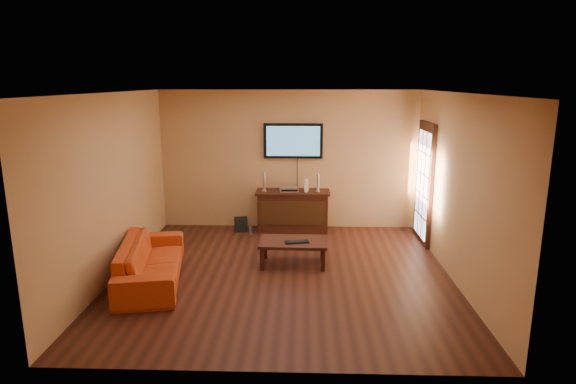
{
  "coord_description": "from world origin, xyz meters",
  "views": [
    {
      "loc": [
        0.3,
        -6.8,
        2.86
      ],
      "look_at": [
        0.05,
        0.8,
        1.1
      ],
      "focal_mm": 30.0,
      "sensor_mm": 36.0,
      "label": 1
    }
  ],
  "objects_px": {
    "subwoofer": "(241,224)",
    "keyboard": "(297,242)",
    "bottle": "(251,231)",
    "speaker_right": "(318,183)",
    "television": "(293,141)",
    "media_console": "(293,211)",
    "coffee_table": "(293,244)",
    "speaker_left": "(264,183)",
    "sofa": "(151,254)",
    "av_receiver": "(289,189)",
    "game_console": "(307,185)"
  },
  "relations": [
    {
      "from": "television",
      "to": "speaker_right",
      "type": "xyz_separation_m",
      "value": [
        0.48,
        -0.25,
        -0.78
      ]
    },
    {
      "from": "speaker_right",
      "to": "game_console",
      "type": "xyz_separation_m",
      "value": [
        -0.22,
        -0.0,
        -0.04
      ]
    },
    {
      "from": "media_console",
      "to": "coffee_table",
      "type": "distance_m",
      "value": 1.8
    },
    {
      "from": "speaker_left",
      "to": "keyboard",
      "type": "height_order",
      "value": "speaker_left"
    },
    {
      "from": "media_console",
      "to": "av_receiver",
      "type": "xyz_separation_m",
      "value": [
        -0.07,
        -0.01,
        0.43
      ]
    },
    {
      "from": "sofa",
      "to": "game_console",
      "type": "relative_size",
      "value": 8.57
    },
    {
      "from": "media_console",
      "to": "television",
      "type": "bearing_deg",
      "value": 90.0
    },
    {
      "from": "speaker_left",
      "to": "keyboard",
      "type": "bearing_deg",
      "value": -70.34
    },
    {
      "from": "television",
      "to": "coffee_table",
      "type": "xyz_separation_m",
      "value": [
        0.05,
        -2.03,
        -1.39
      ]
    },
    {
      "from": "media_console",
      "to": "sofa",
      "type": "height_order",
      "value": "sofa"
    },
    {
      "from": "speaker_right",
      "to": "keyboard",
      "type": "relative_size",
      "value": 0.86
    },
    {
      "from": "media_console",
      "to": "coffee_table",
      "type": "xyz_separation_m",
      "value": [
        0.05,
        -1.8,
        -0.05
      ]
    },
    {
      "from": "coffee_table",
      "to": "speaker_left",
      "type": "distance_m",
      "value": 1.97
    },
    {
      "from": "bottle",
      "to": "television",
      "type": "bearing_deg",
      "value": 38.82
    },
    {
      "from": "speaker_right",
      "to": "keyboard",
      "type": "xyz_separation_m",
      "value": [
        -0.37,
        -1.85,
        -0.54
      ]
    },
    {
      "from": "subwoofer",
      "to": "coffee_table",
      "type": "bearing_deg",
      "value": -69.64
    },
    {
      "from": "speaker_right",
      "to": "subwoofer",
      "type": "relative_size",
      "value": 1.38
    },
    {
      "from": "bottle",
      "to": "av_receiver",
      "type": "bearing_deg",
      "value": 28.75
    },
    {
      "from": "speaker_right",
      "to": "av_receiver",
      "type": "distance_m",
      "value": 0.57
    },
    {
      "from": "media_console",
      "to": "keyboard",
      "type": "xyz_separation_m",
      "value": [
        0.11,
        -1.88,
        0.01
      ]
    },
    {
      "from": "speaker_right",
      "to": "subwoofer",
      "type": "xyz_separation_m",
      "value": [
        -1.5,
        -0.02,
        -0.82
      ]
    },
    {
      "from": "av_receiver",
      "to": "subwoofer",
      "type": "distance_m",
      "value": 1.18
    },
    {
      "from": "television",
      "to": "sofa",
      "type": "bearing_deg",
      "value": -126.36
    },
    {
      "from": "subwoofer",
      "to": "bottle",
      "type": "distance_m",
      "value": 0.43
    },
    {
      "from": "sofa",
      "to": "bottle",
      "type": "relative_size",
      "value": 10.29
    },
    {
      "from": "television",
      "to": "game_console",
      "type": "bearing_deg",
      "value": -44.09
    },
    {
      "from": "speaker_right",
      "to": "television",
      "type": "bearing_deg",
      "value": 152.41
    },
    {
      "from": "game_console",
      "to": "sofa",
      "type": "bearing_deg",
      "value": -121.7
    },
    {
      "from": "television",
      "to": "subwoofer",
      "type": "xyz_separation_m",
      "value": [
        -1.01,
        -0.27,
        -1.61
      ]
    },
    {
      "from": "television",
      "to": "speaker_right",
      "type": "distance_m",
      "value": 0.95
    },
    {
      "from": "speaker_left",
      "to": "television",
      "type": "bearing_deg",
      "value": 24.95
    },
    {
      "from": "television",
      "to": "game_console",
      "type": "height_order",
      "value": "television"
    },
    {
      "from": "keyboard",
      "to": "av_receiver",
      "type": "bearing_deg",
      "value": 95.56
    },
    {
      "from": "game_console",
      "to": "subwoofer",
      "type": "xyz_separation_m",
      "value": [
        -1.28,
        -0.01,
        -0.79
      ]
    },
    {
      "from": "television",
      "to": "keyboard",
      "type": "relative_size",
      "value": 2.87
    },
    {
      "from": "av_receiver",
      "to": "game_console",
      "type": "height_order",
      "value": "game_console"
    },
    {
      "from": "game_console",
      "to": "subwoofer",
      "type": "relative_size",
      "value": 0.97
    },
    {
      "from": "television",
      "to": "sofa",
      "type": "relative_size",
      "value": 0.55
    },
    {
      "from": "sofa",
      "to": "coffee_table",
      "type": "bearing_deg",
      "value": -82.0
    },
    {
      "from": "television",
      "to": "speaker_right",
      "type": "relative_size",
      "value": 3.32
    },
    {
      "from": "bottle",
      "to": "game_console",
      "type": "bearing_deg",
      "value": 19.71
    },
    {
      "from": "subwoofer",
      "to": "keyboard",
      "type": "relative_size",
      "value": 0.63
    },
    {
      "from": "sofa",
      "to": "speaker_left",
      "type": "xyz_separation_m",
      "value": [
        1.45,
        2.47,
        0.55
      ]
    },
    {
      "from": "television",
      "to": "coffee_table",
      "type": "distance_m",
      "value": 2.46
    },
    {
      "from": "television",
      "to": "av_receiver",
      "type": "relative_size",
      "value": 3.19
    },
    {
      "from": "speaker_left",
      "to": "speaker_right",
      "type": "bearing_deg",
      "value": 0.26
    },
    {
      "from": "sofa",
      "to": "subwoofer",
      "type": "bearing_deg",
      "value": -32.73
    },
    {
      "from": "subwoofer",
      "to": "media_console",
      "type": "bearing_deg",
      "value": -8.48
    },
    {
      "from": "sofa",
      "to": "av_receiver",
      "type": "relative_size",
      "value": 5.77
    },
    {
      "from": "coffee_table",
      "to": "bottle",
      "type": "relative_size",
      "value": 5.33
    }
  ]
}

